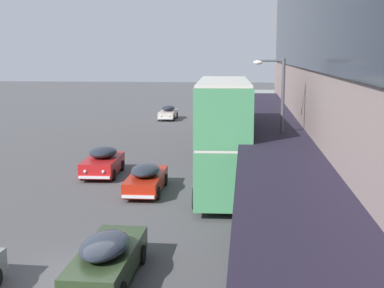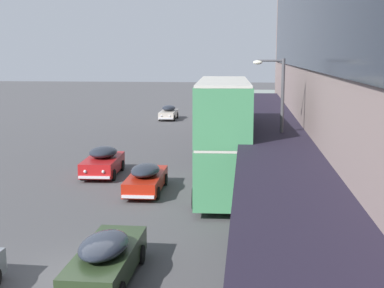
{
  "view_description": "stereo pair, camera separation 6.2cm",
  "coord_description": "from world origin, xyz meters",
  "px_view_note": "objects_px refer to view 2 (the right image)",
  "views": [
    {
      "loc": [
        5.06,
        -15.61,
        7.04
      ],
      "look_at": [
        1.95,
        15.46,
        1.77
      ],
      "focal_mm": 50.0,
      "sensor_mm": 36.0,
      "label": 1
    },
    {
      "loc": [
        5.12,
        -15.6,
        7.04
      ],
      "look_at": [
        1.95,
        15.46,
        1.77
      ],
      "focal_mm": 50.0,
      "sensor_mm": 36.0,
      "label": 2
    }
  ],
  "objects_px": {
    "pedestrian_at_kerb": "(292,224)",
    "street_lamp": "(278,118)",
    "sedan_far_back": "(146,178)",
    "sedan_second_mid": "(106,258)",
    "transit_bus_kerbside_front": "(223,133)",
    "sedan_second_near": "(103,161)",
    "sedan_lead_mid": "(169,112)",
    "sedan_trailing_near": "(235,102)",
    "transit_bus_kerbside_rear": "(236,101)"
  },
  "relations": [
    {
      "from": "sedan_far_back",
      "to": "transit_bus_kerbside_front",
      "type": "bearing_deg",
      "value": 2.67
    },
    {
      "from": "transit_bus_kerbside_front",
      "to": "sedan_second_mid",
      "type": "bearing_deg",
      "value": -105.71
    },
    {
      "from": "sedan_far_back",
      "to": "sedan_second_near",
      "type": "bearing_deg",
      "value": 131.78
    },
    {
      "from": "sedan_far_back",
      "to": "sedan_second_mid",
      "type": "xyz_separation_m",
      "value": [
        0.81,
        -10.95,
        0.02
      ]
    },
    {
      "from": "sedan_far_back",
      "to": "street_lamp",
      "type": "relative_size",
      "value": 0.73
    },
    {
      "from": "transit_bus_kerbside_rear",
      "to": "sedan_second_mid",
      "type": "xyz_separation_m",
      "value": [
        -3.1,
        -43.53,
        -1.13
      ]
    },
    {
      "from": "pedestrian_at_kerb",
      "to": "street_lamp",
      "type": "height_order",
      "value": "street_lamp"
    },
    {
      "from": "sedan_trailing_near",
      "to": "pedestrian_at_kerb",
      "type": "height_order",
      "value": "pedestrian_at_kerb"
    },
    {
      "from": "transit_bus_kerbside_rear",
      "to": "sedan_trailing_near",
      "type": "bearing_deg",
      "value": 91.84
    },
    {
      "from": "transit_bus_kerbside_rear",
      "to": "sedan_lead_mid",
      "type": "xyz_separation_m",
      "value": [
        -7.25,
        -1.63,
        -1.13
      ]
    },
    {
      "from": "street_lamp",
      "to": "transit_bus_kerbside_front",
      "type": "bearing_deg",
      "value": 158.43
    },
    {
      "from": "transit_bus_kerbside_rear",
      "to": "transit_bus_kerbside_front",
      "type": "bearing_deg",
      "value": -89.94
    },
    {
      "from": "sedan_second_near",
      "to": "sedan_lead_mid",
      "type": "xyz_separation_m",
      "value": [
        -0.09,
        27.31,
        -0.05
      ]
    },
    {
      "from": "transit_bus_kerbside_front",
      "to": "sedan_trailing_near",
      "type": "bearing_deg",
      "value": 90.56
    },
    {
      "from": "sedan_second_near",
      "to": "sedan_lead_mid",
      "type": "height_order",
      "value": "sedan_second_near"
    },
    {
      "from": "sedan_second_mid",
      "to": "sedan_lead_mid",
      "type": "distance_m",
      "value": 42.11
    },
    {
      "from": "sedan_far_back",
      "to": "sedan_second_near",
      "type": "relative_size",
      "value": 1.08
    },
    {
      "from": "sedan_second_mid",
      "to": "street_lamp",
      "type": "distance_m",
      "value": 12.09
    },
    {
      "from": "sedan_trailing_near",
      "to": "street_lamp",
      "type": "height_order",
      "value": "street_lamp"
    },
    {
      "from": "sedan_lead_mid",
      "to": "street_lamp",
      "type": "xyz_separation_m",
      "value": [
        9.94,
        -31.82,
        3.3
      ]
    },
    {
      "from": "sedan_second_mid",
      "to": "pedestrian_at_kerb",
      "type": "xyz_separation_m",
      "value": [
        5.93,
        2.71,
        0.42
      ]
    },
    {
      "from": "transit_bus_kerbside_rear",
      "to": "sedan_lead_mid",
      "type": "relative_size",
      "value": 2.09
    },
    {
      "from": "sedan_far_back",
      "to": "sedan_second_near",
      "type": "xyz_separation_m",
      "value": [
        -3.25,
        3.64,
        0.08
      ]
    },
    {
      "from": "sedan_second_mid",
      "to": "sedan_lead_mid",
      "type": "relative_size",
      "value": 1.1
    },
    {
      "from": "transit_bus_kerbside_rear",
      "to": "pedestrian_at_kerb",
      "type": "height_order",
      "value": "transit_bus_kerbside_rear"
    },
    {
      "from": "sedan_trailing_near",
      "to": "sedan_lead_mid",
      "type": "relative_size",
      "value": 1.04
    },
    {
      "from": "pedestrian_at_kerb",
      "to": "street_lamp",
      "type": "xyz_separation_m",
      "value": [
        -0.14,
        7.37,
        2.87
      ]
    },
    {
      "from": "sedan_second_near",
      "to": "sedan_far_back",
      "type": "bearing_deg",
      "value": -48.22
    },
    {
      "from": "sedan_second_near",
      "to": "pedestrian_at_kerb",
      "type": "height_order",
      "value": "pedestrian_at_kerb"
    },
    {
      "from": "sedan_second_mid",
      "to": "pedestrian_at_kerb",
      "type": "bearing_deg",
      "value": 24.58
    },
    {
      "from": "sedan_trailing_near",
      "to": "sedan_second_mid",
      "type": "height_order",
      "value": "sedan_trailing_near"
    },
    {
      "from": "sedan_far_back",
      "to": "street_lamp",
      "type": "distance_m",
      "value": 7.44
    },
    {
      "from": "sedan_far_back",
      "to": "sedan_lead_mid",
      "type": "bearing_deg",
      "value": 96.16
    },
    {
      "from": "transit_bus_kerbside_front",
      "to": "sedan_second_mid",
      "type": "height_order",
      "value": "transit_bus_kerbside_front"
    },
    {
      "from": "transit_bus_kerbside_rear",
      "to": "sedan_far_back",
      "type": "relative_size",
      "value": 1.95
    },
    {
      "from": "street_lamp",
      "to": "sedan_second_near",
      "type": "bearing_deg",
      "value": 155.42
    },
    {
      "from": "sedan_second_near",
      "to": "street_lamp",
      "type": "height_order",
      "value": "street_lamp"
    },
    {
      "from": "sedan_lead_mid",
      "to": "pedestrian_at_kerb",
      "type": "distance_m",
      "value": 40.47
    },
    {
      "from": "pedestrian_at_kerb",
      "to": "transit_bus_kerbside_front",
      "type": "bearing_deg",
      "value": 108.38
    },
    {
      "from": "sedan_far_back",
      "to": "sedan_lead_mid",
      "type": "distance_m",
      "value": 31.13
    },
    {
      "from": "transit_bus_kerbside_rear",
      "to": "sedan_far_back",
      "type": "height_order",
      "value": "transit_bus_kerbside_rear"
    },
    {
      "from": "sedan_second_near",
      "to": "pedestrian_at_kerb",
      "type": "xyz_separation_m",
      "value": [
        9.99,
        -11.88,
        0.37
      ]
    },
    {
      "from": "transit_bus_kerbside_front",
      "to": "sedan_lead_mid",
      "type": "distance_m",
      "value": 31.7
    },
    {
      "from": "sedan_far_back",
      "to": "sedan_trailing_near",
      "type": "distance_m",
      "value": 45.3
    },
    {
      "from": "sedan_second_mid",
      "to": "street_lamp",
      "type": "bearing_deg",
      "value": 60.11
    },
    {
      "from": "transit_bus_kerbside_front",
      "to": "sedan_trailing_near",
      "type": "distance_m",
      "value": 45.04
    },
    {
      "from": "transit_bus_kerbside_front",
      "to": "sedan_second_near",
      "type": "bearing_deg",
      "value": 154.34
    },
    {
      "from": "sedan_trailing_near",
      "to": "pedestrian_at_kerb",
      "type": "xyz_separation_m",
      "value": [
        3.24,
        -53.4,
        0.42
      ]
    },
    {
      "from": "sedan_second_mid",
      "to": "sedan_far_back",
      "type": "bearing_deg",
      "value": 94.21
    },
    {
      "from": "sedan_trailing_near",
      "to": "street_lamp",
      "type": "relative_size",
      "value": 0.71
    }
  ]
}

